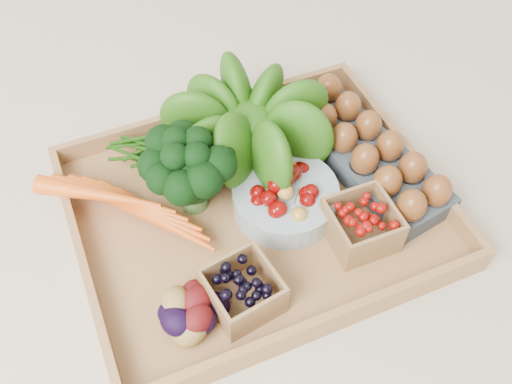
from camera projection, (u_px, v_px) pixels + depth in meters
name	position (u px, v px, depth m)	size (l,w,h in m)	color
ground	(256.00, 215.00, 0.91)	(4.00, 4.00, 0.00)	beige
tray	(256.00, 212.00, 0.90)	(0.55, 0.45, 0.01)	#A47545
carrots	(141.00, 209.00, 0.87)	(0.21, 0.15, 0.05)	#EF5913
lettuce	(248.00, 117.00, 0.90)	(0.17, 0.17, 0.17)	#19470B
broccoli	(191.00, 182.00, 0.86)	(0.14, 0.14, 0.11)	black
cherry_bowl	(285.00, 198.00, 0.88)	(0.16, 0.16, 0.04)	#8C9EA5
egg_carton	(363.00, 156.00, 0.94)	(0.11, 0.32, 0.04)	#3B434B
potatoes	(186.00, 310.00, 0.75)	(0.12, 0.12, 0.07)	#420A0C
punnet_blackberry	(243.00, 291.00, 0.77)	(0.09, 0.09, 0.06)	black
punnet_raspberry	(361.00, 225.00, 0.84)	(0.09, 0.09, 0.06)	#760805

